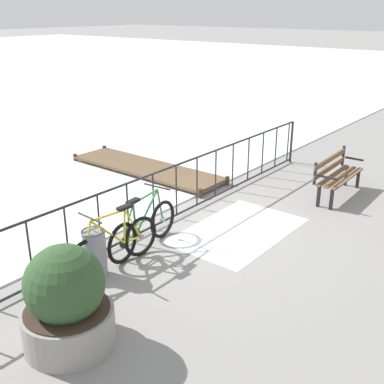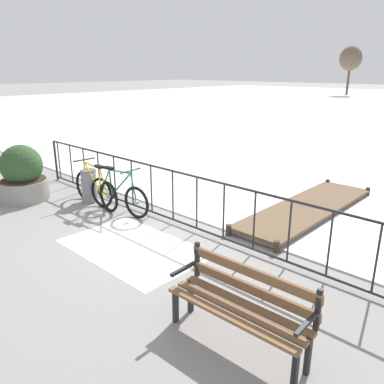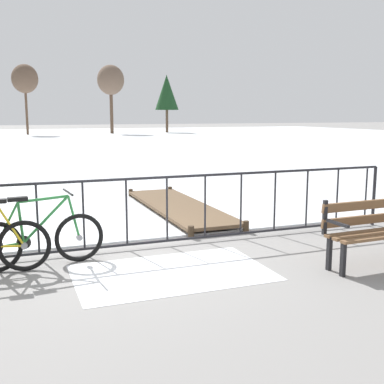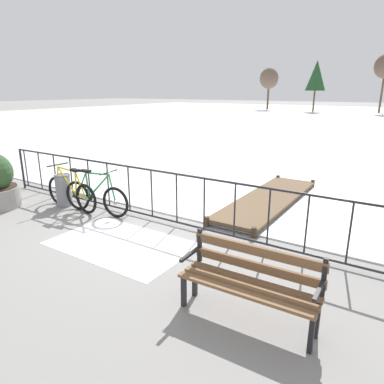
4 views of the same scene
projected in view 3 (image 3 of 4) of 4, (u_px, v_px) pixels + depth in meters
name	position (u px, v px, depth m)	size (l,w,h in m)	color
ground_plane	(127.00, 250.00, 7.02)	(160.00, 160.00, 0.00)	gray
frozen_pond	(32.00, 142.00, 33.18)	(80.00, 56.00, 0.03)	white
snow_patch	(172.00, 272.00, 6.02)	(2.43, 1.53, 0.01)	white
railing_fence	(127.00, 213.00, 6.93)	(9.06, 0.06, 1.07)	#232328
bicycle_second	(39.00, 239.00, 6.19)	(1.71, 0.52, 0.97)	black
park_bench	(379.00, 226.00, 6.30)	(1.61, 0.53, 0.89)	brown
wooden_dock	(178.00, 206.00, 9.71)	(1.10, 4.14, 0.20)	brown
tree_centre	(111.00, 81.00, 46.20)	(2.59, 2.59, 6.60)	brown
tree_east_mid	(25.00, 79.00, 43.78)	(2.38, 2.38, 6.43)	brown
tree_far_east	(167.00, 93.00, 49.08)	(2.43, 2.43, 5.88)	brown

